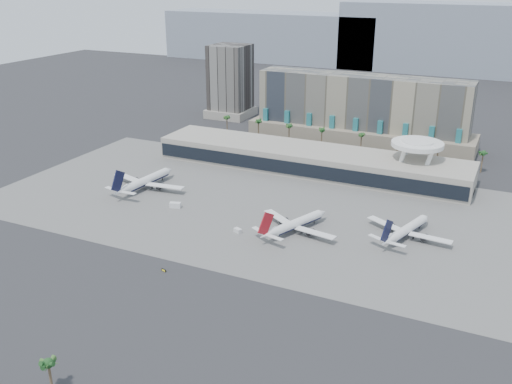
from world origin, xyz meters
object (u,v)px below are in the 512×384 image
at_px(airliner_left, 145,181).
at_px(taxiway_sign, 164,270).
at_px(service_vehicle_b, 238,230).
at_px(airliner_centre, 295,224).
at_px(service_vehicle_a, 175,205).
at_px(airliner_right, 406,230).

height_order(airliner_left, taxiway_sign, airliner_left).
height_order(airliner_left, service_vehicle_b, airliner_left).
height_order(airliner_centre, service_vehicle_b, airliner_centre).
bearing_deg(service_vehicle_a, airliner_right, -10.14).
relative_size(airliner_left, airliner_right, 1.17).
xyz_separation_m(airliner_centre, service_vehicle_a, (-59.13, 0.50, -2.27)).
bearing_deg(airliner_right, airliner_left, -163.29).
relative_size(airliner_right, service_vehicle_a, 7.46).
bearing_deg(service_vehicle_b, taxiway_sign, -79.19).
bearing_deg(airliner_right, service_vehicle_b, -141.48).
xyz_separation_m(airliner_left, service_vehicle_a, (26.91, -14.67, -2.63)).
xyz_separation_m(airliner_centre, service_vehicle_b, (-21.18, -10.92, -2.63)).
relative_size(airliner_centre, taxiway_sign, 17.69).
xyz_separation_m(airliner_left, service_vehicle_b, (64.86, -26.09, -2.99)).
bearing_deg(taxiway_sign, airliner_centre, 72.19).
bearing_deg(airliner_left, taxiway_sign, -44.98).
relative_size(service_vehicle_a, taxiway_sign, 2.35).
height_order(airliner_centre, airliner_right, airliner_centre).
distance_m(service_vehicle_a, service_vehicle_b, 39.63).
height_order(airliner_left, service_vehicle_a, airliner_left).
relative_size(airliner_centre, airliner_right, 1.01).
bearing_deg(airliner_right, taxiway_sign, -121.04).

